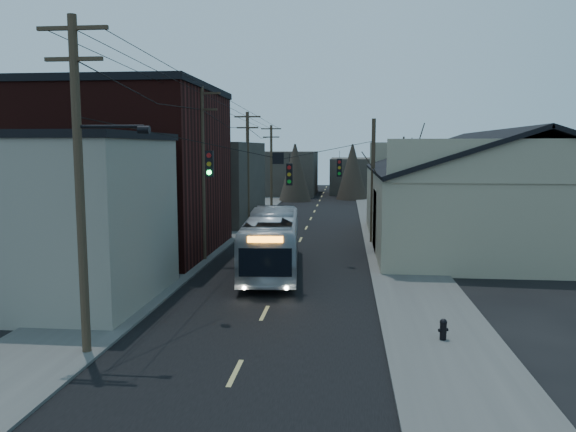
# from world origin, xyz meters

# --- Properties ---
(ground) EXTENTS (160.00, 160.00, 0.00)m
(ground) POSITION_xyz_m (0.00, 0.00, 0.00)
(ground) COLOR black
(ground) RESTS_ON ground
(road_surface) EXTENTS (9.00, 110.00, 0.02)m
(road_surface) POSITION_xyz_m (0.00, 30.00, 0.01)
(road_surface) COLOR black
(road_surface) RESTS_ON ground
(sidewalk_left) EXTENTS (4.00, 110.00, 0.12)m
(sidewalk_left) POSITION_xyz_m (-6.50, 30.00, 0.06)
(sidewalk_left) COLOR #474744
(sidewalk_left) RESTS_ON ground
(sidewalk_right) EXTENTS (4.00, 110.00, 0.12)m
(sidewalk_right) POSITION_xyz_m (6.50, 30.00, 0.06)
(sidewalk_right) COLOR #474744
(sidewalk_right) RESTS_ON ground
(building_clapboard) EXTENTS (8.00, 8.00, 7.00)m
(building_clapboard) POSITION_xyz_m (-9.00, 9.00, 3.50)
(building_clapboard) COLOR gray
(building_clapboard) RESTS_ON ground
(building_brick) EXTENTS (10.00, 12.00, 10.00)m
(building_brick) POSITION_xyz_m (-10.00, 20.00, 5.00)
(building_brick) COLOR black
(building_brick) RESTS_ON ground
(building_left_far) EXTENTS (9.00, 14.00, 7.00)m
(building_left_far) POSITION_xyz_m (-9.50, 36.00, 3.50)
(building_left_far) COLOR #332E28
(building_left_far) RESTS_ON ground
(warehouse) EXTENTS (16.16, 20.60, 7.73)m
(warehouse) POSITION_xyz_m (13.00, 25.00, 2.70)
(warehouse) COLOR gray
(warehouse) RESTS_ON ground
(building_far_left) EXTENTS (10.00, 12.00, 6.00)m
(building_far_left) POSITION_xyz_m (-6.00, 65.00, 3.00)
(building_far_left) COLOR #332E28
(building_far_left) RESTS_ON ground
(building_far_right) EXTENTS (12.00, 14.00, 5.00)m
(building_far_right) POSITION_xyz_m (7.00, 70.00, 2.50)
(building_far_right) COLOR #332E28
(building_far_right) RESTS_ON ground
(bare_tree) EXTENTS (0.40, 0.40, 7.20)m
(bare_tree) POSITION_xyz_m (6.50, 20.00, 3.60)
(bare_tree) COLOR black
(bare_tree) RESTS_ON ground
(utility_lines) EXTENTS (11.24, 45.28, 10.50)m
(utility_lines) POSITION_xyz_m (-3.11, 24.14, 4.95)
(utility_lines) COLOR #382B1E
(utility_lines) RESTS_ON ground
(bus) EXTENTS (3.55, 11.57, 3.17)m
(bus) POSITION_xyz_m (-0.70, 15.67, 1.59)
(bus) COLOR #9FA4AA
(bus) RESTS_ON ground
(parked_car) EXTENTS (2.04, 4.38, 1.39)m
(parked_car) POSITION_xyz_m (-3.00, 34.41, 0.69)
(parked_car) COLOR #9C9DA3
(parked_car) RESTS_ON ground
(fire_hydrant) EXTENTS (0.35, 0.25, 0.73)m
(fire_hydrant) POSITION_xyz_m (6.49, 5.25, 0.51)
(fire_hydrant) COLOR black
(fire_hydrant) RESTS_ON sidewalk_right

